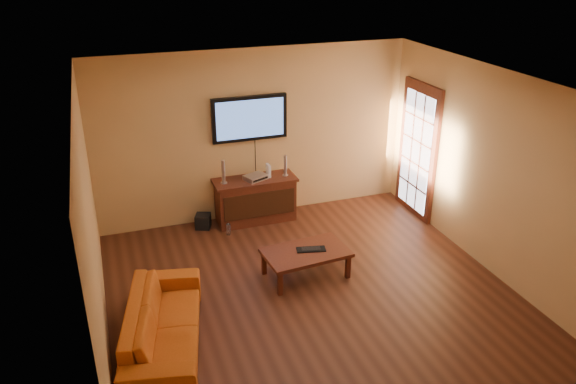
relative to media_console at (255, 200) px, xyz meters
name	(u,v)px	position (x,y,z in m)	size (l,w,h in m)	color
ground_plane	(312,294)	(0.09, -2.24, -0.36)	(5.00, 5.00, 0.00)	#3C1C10
room_walls	(296,154)	(0.09, -1.62, 1.33)	(5.00, 5.00, 5.00)	tan
french_door	(417,152)	(2.55, -0.54, 0.69)	(0.07, 1.02, 2.22)	#441A0F
media_console	(255,200)	(0.00, 0.00, 0.00)	(1.30, 0.50, 0.72)	#441A0F
television	(250,118)	(0.00, 0.21, 1.28)	(1.18, 0.08, 0.70)	black
coffee_table	(306,254)	(0.17, -1.80, -0.03)	(1.16, 0.75, 0.38)	#441A0F
sofa	(163,317)	(-1.81, -2.62, 0.01)	(1.92, 0.56, 0.75)	#BE5415
speaker_left	(223,173)	(-0.49, 0.00, 0.53)	(0.10, 0.10, 0.38)	silver
speaker_right	(285,166)	(0.50, -0.02, 0.51)	(0.09, 0.09, 0.34)	silver
av_receiver	(256,177)	(0.01, -0.02, 0.39)	(0.34, 0.24, 0.08)	silver
game_console	(268,171)	(0.23, 0.03, 0.46)	(0.04, 0.15, 0.20)	white
subwoofer	(203,221)	(-0.85, 0.02, -0.25)	(0.22, 0.22, 0.22)	black
bottle	(228,229)	(-0.54, -0.33, -0.27)	(0.07, 0.07, 0.20)	white
keyboard	(311,249)	(0.24, -1.80, 0.03)	(0.41, 0.23, 0.02)	black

